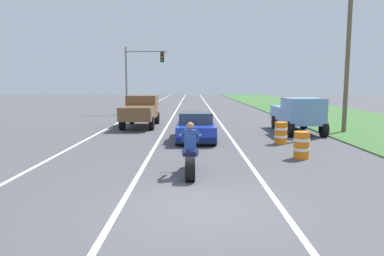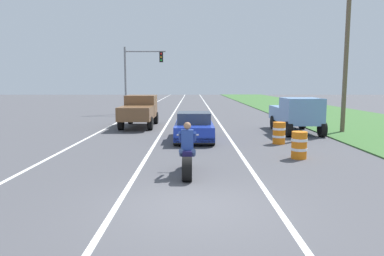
# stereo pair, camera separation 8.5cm
# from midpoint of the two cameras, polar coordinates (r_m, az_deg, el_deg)

# --- Properties ---
(ground_plane) EXTENTS (160.00, 160.00, 0.00)m
(ground_plane) POSITION_cam_midpoint_polar(r_m,az_deg,el_deg) (8.13, 0.73, -12.56)
(ground_plane) COLOR #4C4C51
(lane_stripe_left_solid) EXTENTS (0.14, 120.00, 0.01)m
(lane_stripe_left_solid) POSITION_cam_midpoint_polar(r_m,az_deg,el_deg) (28.28, -10.99, 1.50)
(lane_stripe_left_solid) COLOR white
(lane_stripe_left_solid) RESTS_ON ground
(lane_stripe_right_solid) EXTENTS (0.14, 120.00, 0.01)m
(lane_stripe_right_solid) POSITION_cam_midpoint_polar(r_m,az_deg,el_deg) (27.85, 3.73, 1.53)
(lane_stripe_right_solid) COLOR white
(lane_stripe_right_solid) RESTS_ON ground
(lane_stripe_centre_dashed) EXTENTS (0.14, 120.00, 0.01)m
(lane_stripe_centre_dashed) POSITION_cam_midpoint_polar(r_m,az_deg,el_deg) (27.84, -3.69, 1.52)
(lane_stripe_centre_dashed) COLOR white
(lane_stripe_centre_dashed) RESTS_ON ground
(grass_verge_right) EXTENTS (10.00, 120.00, 0.06)m
(grass_verge_right) POSITION_cam_midpoint_polar(r_m,az_deg,el_deg) (30.29, 23.21, 1.46)
(grass_verge_right) COLOR #3D6B33
(grass_verge_right) RESTS_ON ground
(motorcycle_with_rider) EXTENTS (0.70, 2.21, 1.62)m
(motorcycle_with_rider) POSITION_cam_midpoint_polar(r_m,az_deg,el_deg) (10.56, -0.78, -4.58)
(motorcycle_with_rider) COLOR black
(motorcycle_with_rider) RESTS_ON ground
(sports_car_blue) EXTENTS (1.84, 4.30, 1.37)m
(sports_car_blue) POSITION_cam_midpoint_polar(r_m,az_deg,el_deg) (17.23, 0.21, 0.13)
(sports_car_blue) COLOR #1E38B2
(sports_car_blue) RESTS_ON ground
(pickup_truck_left_lane_brown) EXTENTS (2.02, 4.80, 1.98)m
(pickup_truck_left_lane_brown) POSITION_cam_midpoint_polar(r_m,az_deg,el_deg) (22.74, -8.66, 2.98)
(pickup_truck_left_lane_brown) COLOR brown
(pickup_truck_left_lane_brown) RESTS_ON ground
(pickup_truck_right_shoulder_light_blue) EXTENTS (2.02, 4.80, 1.98)m
(pickup_truck_right_shoulder_light_blue) POSITION_cam_midpoint_polar(r_m,az_deg,el_deg) (20.72, 16.30, 2.36)
(pickup_truck_right_shoulder_light_blue) COLOR #6B93C6
(pickup_truck_right_shoulder_light_blue) RESTS_ON ground
(traffic_light_mast_near) EXTENTS (3.75, 0.34, 6.00)m
(traffic_light_mast_near) POSITION_cam_midpoint_polar(r_m,az_deg,el_deg) (32.58, -8.99, 9.20)
(traffic_light_mast_near) COLOR gray
(traffic_light_mast_near) RESTS_ON ground
(utility_pole_roadside) EXTENTS (0.24, 0.24, 8.28)m
(utility_pole_roadside) POSITION_cam_midpoint_polar(r_m,az_deg,el_deg) (21.50, 23.45, 10.32)
(utility_pole_roadside) COLOR brown
(utility_pole_roadside) RESTS_ON ground
(construction_barrel_nearest) EXTENTS (0.58, 0.58, 1.00)m
(construction_barrel_nearest) POSITION_cam_midpoint_polar(r_m,az_deg,el_deg) (13.57, 16.82, -2.63)
(construction_barrel_nearest) COLOR orange
(construction_barrel_nearest) RESTS_ON ground
(construction_barrel_mid) EXTENTS (0.58, 0.58, 1.00)m
(construction_barrel_mid) POSITION_cam_midpoint_polar(r_m,az_deg,el_deg) (16.62, 13.75, -0.77)
(construction_barrel_mid) COLOR orange
(construction_barrel_mid) RESTS_ON ground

